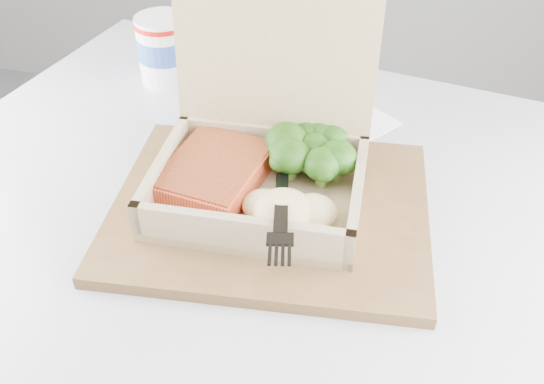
% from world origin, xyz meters
% --- Properties ---
extents(cafe_table, '(0.99, 0.99, 0.75)m').
position_xyz_m(cafe_table, '(0.12, 0.50, 0.56)').
color(cafe_table, black).
rests_on(cafe_table, floor).
extents(serving_tray, '(0.35, 0.29, 0.01)m').
position_xyz_m(serving_tray, '(0.14, 0.57, 0.76)').
color(serving_tray, brown).
rests_on(serving_tray, cafe_table).
extents(takeout_container, '(0.22, 0.20, 0.21)m').
position_xyz_m(takeout_container, '(0.12, 0.60, 0.81)').
color(takeout_container, tan).
rests_on(takeout_container, serving_tray).
extents(salmon_fillet, '(0.11, 0.14, 0.03)m').
position_xyz_m(salmon_fillet, '(0.07, 0.58, 0.79)').
color(salmon_fillet, '#DF4E2B').
rests_on(salmon_fillet, takeout_container).
extents(broccoli_pile, '(0.11, 0.11, 0.04)m').
position_xyz_m(broccoli_pile, '(0.17, 0.63, 0.79)').
color(broccoli_pile, '#306A17').
rests_on(broccoli_pile, takeout_container).
extents(mashed_potatoes, '(0.10, 0.08, 0.03)m').
position_xyz_m(mashed_potatoes, '(0.16, 0.53, 0.79)').
color(mashed_potatoes, beige).
rests_on(mashed_potatoes, takeout_container).
extents(plastic_fork, '(0.05, 0.17, 0.03)m').
position_xyz_m(plastic_fork, '(0.15, 0.55, 0.80)').
color(plastic_fork, black).
rests_on(plastic_fork, mashed_potatoes).
extents(paper_cup, '(0.08, 0.08, 0.09)m').
position_xyz_m(paper_cup, '(-0.08, 0.82, 0.80)').
color(paper_cup, white).
rests_on(paper_cup, cafe_table).
extents(receipt, '(0.15, 0.16, 0.00)m').
position_xyz_m(receipt, '(0.19, 0.75, 0.75)').
color(receipt, white).
rests_on(receipt, cafe_table).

